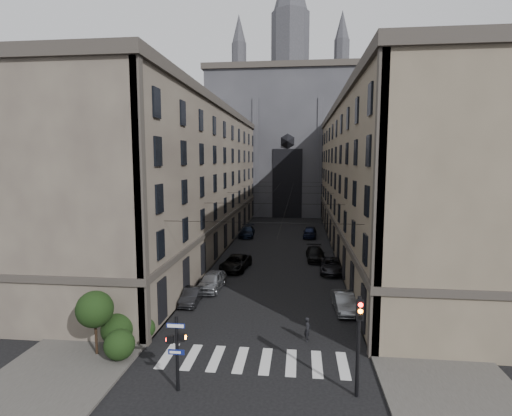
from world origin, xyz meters
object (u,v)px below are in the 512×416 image
(car_right_far, at_px, (310,232))
(pedestrian, at_px, (307,329))
(traffic_light_right, at_px, (359,335))
(car_right_midnear, at_px, (332,266))
(pedestrian_signal_left, at_px, (177,348))
(gothic_tower, at_px, (289,133))
(car_left_midfar, at_px, (236,263))
(car_right_near, at_px, (344,302))
(car_left_midnear, at_px, (191,296))
(car_left_near, at_px, (212,281))
(car_left_far, at_px, (247,231))
(car_right_midfar, at_px, (316,254))

(car_right_far, distance_m, pedestrian, 35.41)
(traffic_light_right, relative_size, car_right_midnear, 0.99)
(car_right_midnear, bearing_deg, pedestrian_signal_left, -109.83)
(gothic_tower, bearing_deg, traffic_light_right, -85.62)
(car_left_midfar, xyz_separation_m, car_right_near, (10.40, -10.84, -0.04))
(pedestrian_signal_left, xyz_separation_m, pedestrian, (6.76, 6.50, -1.53))
(car_left_midfar, height_order, car_right_far, car_right_far)
(car_left_midfar, bearing_deg, car_right_midnear, 6.61)
(car_left_midnear, distance_m, car_right_midnear, 16.19)
(car_left_near, bearing_deg, pedestrian, -45.19)
(car_left_far, relative_size, car_right_midnear, 1.06)
(car_left_midnear, bearing_deg, car_right_midfar, 53.76)
(car_left_near, distance_m, car_left_midnear, 3.74)
(car_left_near, bearing_deg, car_left_midnear, -101.20)
(car_left_far, xyz_separation_m, car_right_midnear, (11.54, -18.56, -0.08))
(car_left_midfar, relative_size, car_right_near, 1.25)
(car_right_midfar, bearing_deg, car_left_near, -132.21)
(car_right_near, bearing_deg, car_right_midnear, 87.23)
(car_left_near, height_order, car_right_midfar, car_left_near)
(car_left_midfar, relative_size, car_right_far, 1.15)
(traffic_light_right, bearing_deg, pedestrian_signal_left, -177.36)
(car_left_midnear, xyz_separation_m, car_right_midnear, (12.27, 10.56, 0.09))
(car_left_far, bearing_deg, car_left_near, -92.88)
(traffic_light_right, relative_size, car_right_midfar, 1.00)
(pedestrian_signal_left, relative_size, car_right_far, 0.83)
(car_right_midnear, height_order, car_right_midfar, car_right_midfar)
(car_left_far, bearing_deg, car_right_midfar, -56.87)
(pedestrian_signal_left, bearing_deg, car_right_midnear, 67.31)
(pedestrian_signal_left, distance_m, car_left_midfar, 22.93)
(car_right_midnear, distance_m, pedestrian, 16.67)
(gothic_tower, bearing_deg, car_right_near, -84.24)
(car_left_midfar, distance_m, pedestrian, 17.98)
(car_left_midnear, distance_m, car_right_midfar, 18.88)
(car_right_midfar, bearing_deg, car_left_midfar, -152.79)
(car_right_near, height_order, car_right_midfar, car_right_midfar)
(car_left_near, distance_m, car_left_far, 25.49)
(car_right_midnear, distance_m, car_right_midfar, 5.19)
(gothic_tower, relative_size, car_right_midnear, 11.05)
(car_left_midnear, relative_size, car_right_midnear, 0.74)
(pedestrian_signal_left, bearing_deg, car_right_far, 79.57)
(traffic_light_right, xyz_separation_m, car_left_midfar, (-9.80, 22.45, -2.52))
(car_left_near, distance_m, car_right_midfar, 15.44)
(gothic_tower, height_order, car_left_midnear, gothic_tower)
(pedestrian, bearing_deg, traffic_light_right, -143.18)
(gothic_tower, bearing_deg, pedestrian, -87.23)
(car_right_midnear, bearing_deg, gothic_tower, 99.71)
(gothic_tower, distance_m, pedestrian_signal_left, 75.15)
(car_right_midfar, bearing_deg, car_left_midnear, -127.32)
(car_right_midnear, xyz_separation_m, car_right_midfar, (-1.52, 4.96, 0.02))
(car_left_near, relative_size, car_left_far, 0.87)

